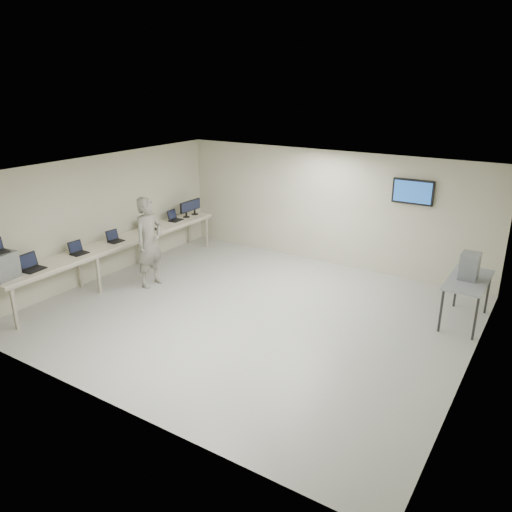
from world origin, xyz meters
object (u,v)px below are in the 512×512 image
Objects in this scene: soldier at (149,242)px; equipment_box at (1,266)px; workbench at (119,244)px; side_table at (468,283)px.

equipment_box is at bearing 161.96° from soldier.
soldier is at bearing 62.59° from equipment_box.
workbench is 7.43m from side_table.
workbench is at bearing 80.39° from equipment_box.
equipment_box is at bearing -91.31° from workbench.
side_table is at bearing 24.27° from equipment_box.
side_table is (7.25, 4.63, -0.34)m from equipment_box.
workbench is at bearing -165.33° from side_table.
equipment_box is 0.34× the size of side_table.
workbench is 2.99× the size of soldier.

